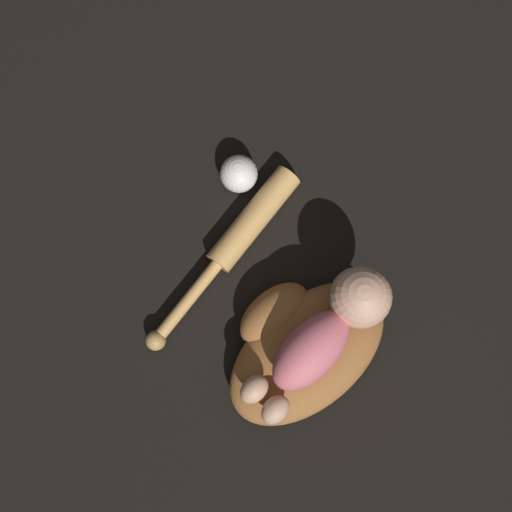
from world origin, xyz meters
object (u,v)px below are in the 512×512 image
object	(u,v)px
baby_figure	(330,330)
baseball	(239,174)
baseball_glove	(302,346)
baseball_bat	(238,238)

from	to	relation	value
baby_figure	baseball	bearing A→B (deg)	74.76
baseball_glove	baseball_bat	bearing A→B (deg)	77.03
baseball_glove	baseball	xyz separation A→B (m)	(0.15, 0.34, -0.01)
baseball_bat	baseball	bearing A→B (deg)	47.07
baseball_glove	baseball_bat	world-z (taller)	baseball_glove
baseball_bat	baby_figure	bearing A→B (deg)	-91.57
baby_figure	baseball_bat	xyz separation A→B (m)	(0.01, 0.26, -0.11)
baby_figure	baseball_bat	size ratio (longest dim) A/B	0.76
baseball_bat	baseball	distance (m)	0.13
baby_figure	baseball	xyz separation A→B (m)	(0.10, 0.36, -0.10)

